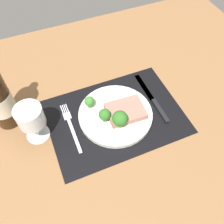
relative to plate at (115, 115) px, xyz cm
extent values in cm
cube|color=brown|center=(0.00, 0.00, -2.60)|extent=(140.00, 110.00, 3.00)
cube|color=black|center=(0.00, 0.00, -0.95)|extent=(43.20, 31.22, 0.30)
cylinder|color=silver|center=(0.00, 0.00, 0.00)|extent=(23.92, 23.92, 1.60)
cube|color=#9E6B5B|center=(3.00, -1.13, 1.85)|extent=(12.25, 9.76, 2.10)
cylinder|color=#5B8942|center=(-0.73, -5.00, 1.85)|extent=(1.60, 1.60, 2.11)
sphere|color=#2D6B23|center=(-0.73, -5.00, 4.97)|extent=(4.86, 4.86, 4.86)
cylinder|color=#6B994C|center=(-4.14, -1.28, 1.55)|extent=(1.47, 1.47, 1.51)
sphere|color=#2D6B23|center=(-4.14, -1.28, 3.91)|extent=(3.77, 3.77, 3.77)
cylinder|color=#5B8942|center=(-6.65, 5.67, 1.49)|extent=(1.56, 1.56, 1.38)
sphere|color=#387A2D|center=(-6.65, 5.67, 3.56)|extent=(3.25, 3.25, 3.25)
cube|color=silver|center=(-14.62, -2.00, -0.55)|extent=(1.00, 13.00, 0.50)
cube|color=silver|center=(-14.62, 5.80, -0.55)|extent=(2.40, 2.60, 0.40)
cube|color=silver|center=(-15.52, 8.90, -0.55)|extent=(0.30, 3.60, 0.35)
cube|color=silver|center=(-14.92, 8.90, -0.55)|extent=(0.30, 3.60, 0.35)
cube|color=silver|center=(-14.32, 8.90, -0.55)|extent=(0.30, 3.60, 0.35)
cube|color=silver|center=(-13.72, 8.90, -0.55)|extent=(0.30, 3.60, 0.35)
cube|color=black|center=(14.48, -3.90, -0.40)|extent=(1.40, 10.00, 0.80)
cube|color=silver|center=(14.48, 7.60, -0.65)|extent=(1.80, 13.00, 0.30)
cylinder|color=beige|center=(-32.08, 11.98, 8.07)|extent=(7.97, 7.97, 7.13)
cylinder|color=silver|center=(-24.82, 2.93, -0.90)|extent=(7.17, 7.17, 0.40)
cylinder|color=silver|center=(-24.82, 2.93, 2.56)|extent=(0.80, 0.80, 6.52)
cylinder|color=silver|center=(-24.82, 2.93, 8.86)|extent=(7.91, 7.91, 6.08)
cylinder|color=tan|center=(-24.82, 2.93, 7.23)|extent=(6.96, 6.96, 2.82)
camera|label=1|loc=(-18.38, -41.50, 64.82)|focal=39.13mm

